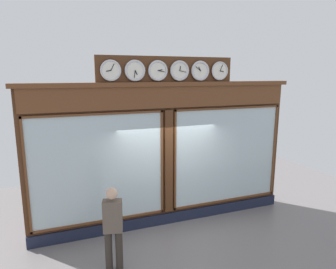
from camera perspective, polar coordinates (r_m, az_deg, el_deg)
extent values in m
cube|color=#4C2B16|center=(7.53, -0.41, -4.12)|extent=(6.61, 0.30, 3.47)
cube|color=#191E33|center=(7.97, 0.05, -15.57)|extent=(6.61, 0.08, 0.28)
cube|color=brown|center=(7.10, 0.12, 7.11)|extent=(6.48, 0.08, 0.50)
cube|color=brown|center=(7.10, 0.06, 9.55)|extent=(6.74, 0.20, 0.10)
cube|color=silver|center=(8.14, 11.18, -3.90)|extent=(2.96, 0.02, 2.47)
cube|color=brown|center=(7.89, 11.61, 4.93)|extent=(3.06, 0.04, 0.05)
cube|color=brown|center=(8.54, 10.92, -12.12)|extent=(3.06, 0.04, 0.05)
cube|color=brown|center=(8.99, 19.43, -2.88)|extent=(0.05, 0.04, 2.57)
cube|color=brown|center=(7.46, 1.36, -5.10)|extent=(0.05, 0.04, 2.57)
cube|color=silver|center=(7.02, -12.95, -6.45)|extent=(2.96, 0.02, 2.47)
cube|color=brown|center=(6.73, -13.40, 3.77)|extent=(3.06, 0.04, 0.05)
cube|color=brown|center=(7.48, -12.48, -15.72)|extent=(3.06, 0.04, 0.05)
cube|color=brown|center=(6.98, -25.32, -7.39)|extent=(0.05, 0.04, 2.57)
cube|color=brown|center=(7.34, -1.19, -5.37)|extent=(0.05, 0.04, 2.57)
cube|color=#4C2B16|center=(7.40, 0.08, -5.23)|extent=(0.20, 0.10, 2.57)
cube|color=#4C2B16|center=(7.14, -0.06, 12.01)|extent=(3.33, 0.06, 0.65)
cylinder|color=white|center=(7.64, 9.80, 11.81)|extent=(0.38, 0.02, 0.38)
torus|color=silver|center=(7.64, 9.81, 11.81)|extent=(0.45, 0.04, 0.45)
cube|color=black|center=(7.66, 10.18, 11.72)|extent=(0.10, 0.01, 0.04)
cube|color=black|center=(7.65, 10.09, 12.35)|extent=(0.08, 0.01, 0.15)
sphere|color=black|center=(7.63, 9.87, 11.81)|extent=(0.02, 0.02, 0.02)
cylinder|color=white|center=(7.39, 6.13, 11.93)|extent=(0.38, 0.02, 0.38)
torus|color=silver|center=(7.38, 6.15, 11.93)|extent=(0.48, 0.06, 0.48)
cube|color=black|center=(7.36, 6.02, 12.28)|extent=(0.07, 0.01, 0.10)
cube|color=black|center=(7.35, 5.74, 12.32)|extent=(0.13, 0.01, 0.11)
sphere|color=black|center=(7.37, 6.20, 11.93)|extent=(0.02, 0.02, 0.02)
cylinder|color=white|center=(7.16, 2.22, 12.00)|extent=(0.38, 0.02, 0.38)
torus|color=silver|center=(7.16, 2.23, 12.00)|extent=(0.47, 0.06, 0.47)
cube|color=black|center=(7.15, 2.33, 12.41)|extent=(0.03, 0.01, 0.10)
cube|color=black|center=(7.18, 2.86, 11.86)|extent=(0.16, 0.01, 0.05)
sphere|color=black|center=(7.15, 2.28, 12.00)|extent=(0.02, 0.02, 0.02)
cylinder|color=white|center=(6.97, -1.93, 12.02)|extent=(0.38, 0.02, 0.38)
torus|color=silver|center=(6.97, -1.91, 12.02)|extent=(0.47, 0.06, 0.47)
cube|color=black|center=(6.97, -1.48, 12.11)|extent=(0.10, 0.01, 0.04)
cube|color=black|center=(6.98, -1.26, 11.91)|extent=(0.16, 0.01, 0.04)
sphere|color=black|center=(6.95, -1.88, 12.02)|extent=(0.02, 0.02, 0.02)
cylinder|color=white|center=(6.82, -6.28, 11.97)|extent=(0.38, 0.02, 0.38)
torus|color=silver|center=(6.81, -6.27, 11.97)|extent=(0.47, 0.06, 0.47)
cube|color=black|center=(6.81, -6.05, 11.59)|extent=(0.06, 0.01, 0.10)
cube|color=black|center=(6.80, -6.33, 11.31)|extent=(0.04, 0.01, 0.16)
sphere|color=black|center=(6.80, -6.24, 11.98)|extent=(0.02, 0.02, 0.02)
cylinder|color=white|center=(6.70, -10.81, 11.86)|extent=(0.38, 0.02, 0.38)
torus|color=silver|center=(6.70, -10.80, 11.86)|extent=(0.46, 0.05, 0.46)
cube|color=black|center=(6.68, -11.22, 11.76)|extent=(0.10, 0.01, 0.04)
cube|color=black|center=(6.70, -10.48, 12.47)|extent=(0.09, 0.01, 0.15)
sphere|color=black|center=(6.68, -10.78, 11.86)|extent=(0.02, 0.02, 0.02)
cylinder|color=#312A24|center=(6.31, -11.18, -20.83)|extent=(0.14, 0.14, 0.82)
cylinder|color=#312A24|center=(6.29, -9.24, -20.84)|extent=(0.14, 0.14, 0.82)
cube|color=brown|center=(5.95, -10.46, -14.96)|extent=(0.40, 0.30, 0.62)
sphere|color=tan|center=(5.76, -10.63, -10.94)|extent=(0.22, 0.22, 0.22)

